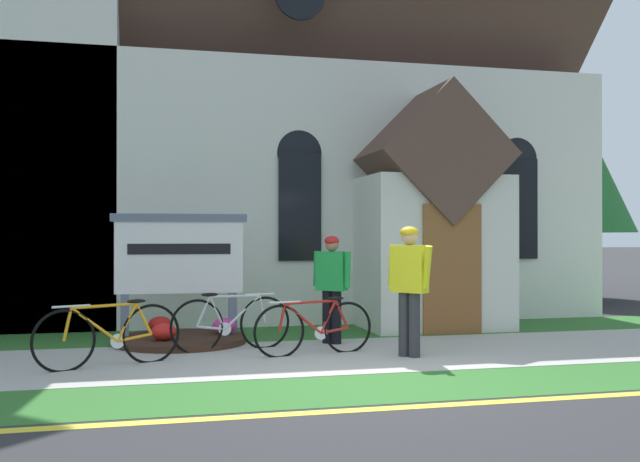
{
  "coord_description": "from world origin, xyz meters",
  "views": [
    {
      "loc": [
        -2.34,
        -7.4,
        1.61
      ],
      "look_at": [
        0.27,
        3.59,
        1.67
      ],
      "focal_mm": 40.34,
      "sensor_mm": 36.0,
      "label": 1
    }
  ],
  "objects_px": {
    "bicycle_black": "(110,335)",
    "roadside_conifer": "(555,146)",
    "cyclist_in_red_jersey": "(409,280)",
    "cyclist_in_white_jersey": "(332,282)",
    "church_sign": "(180,258)",
    "bicycle_green": "(231,323)",
    "bicycle_blue": "(315,327)"
  },
  "relations": [
    {
      "from": "church_sign",
      "to": "bicycle_blue",
      "type": "distance_m",
      "value": 2.58
    },
    {
      "from": "roadside_conifer",
      "to": "cyclist_in_white_jersey",
      "type": "bearing_deg",
      "value": -141.11
    },
    {
      "from": "bicycle_green",
      "to": "cyclist_in_white_jersey",
      "type": "bearing_deg",
      "value": 9.53
    },
    {
      "from": "bicycle_black",
      "to": "roadside_conifer",
      "type": "xyz_separation_m",
      "value": [
        10.32,
        6.99,
        3.44
      ]
    },
    {
      "from": "bicycle_blue",
      "to": "cyclist_in_red_jersey",
      "type": "height_order",
      "value": "cyclist_in_red_jersey"
    },
    {
      "from": "bicycle_blue",
      "to": "cyclist_in_white_jersey",
      "type": "height_order",
      "value": "cyclist_in_white_jersey"
    },
    {
      "from": "church_sign",
      "to": "bicycle_green",
      "type": "xyz_separation_m",
      "value": [
        0.66,
        -1.1,
        -0.87
      ]
    },
    {
      "from": "cyclist_in_red_jersey",
      "to": "cyclist_in_white_jersey",
      "type": "relative_size",
      "value": 1.08
    },
    {
      "from": "bicycle_blue",
      "to": "cyclist_in_white_jersey",
      "type": "distance_m",
      "value": 1.12
    },
    {
      "from": "bicycle_blue",
      "to": "bicycle_black",
      "type": "relative_size",
      "value": 0.98
    },
    {
      "from": "cyclist_in_white_jersey",
      "to": "bicycle_blue",
      "type": "bearing_deg",
      "value": -117.89
    },
    {
      "from": "church_sign",
      "to": "bicycle_black",
      "type": "relative_size",
      "value": 1.18
    },
    {
      "from": "bicycle_black",
      "to": "cyclist_in_red_jersey",
      "type": "bearing_deg",
      "value": -2.91
    },
    {
      "from": "cyclist_in_red_jersey",
      "to": "bicycle_blue",
      "type": "bearing_deg",
      "value": 157.79
    },
    {
      "from": "cyclist_in_red_jersey",
      "to": "roadside_conifer",
      "type": "relative_size",
      "value": 0.29
    },
    {
      "from": "bicycle_black",
      "to": "cyclist_in_white_jersey",
      "type": "height_order",
      "value": "cyclist_in_white_jersey"
    },
    {
      "from": "church_sign",
      "to": "bicycle_blue",
      "type": "xyz_separation_m",
      "value": [
        1.71,
        -1.72,
        -0.89
      ]
    },
    {
      "from": "bicycle_blue",
      "to": "bicycle_green",
      "type": "relative_size",
      "value": 0.99
    },
    {
      "from": "bicycle_green",
      "to": "cyclist_in_white_jersey",
      "type": "relative_size",
      "value": 1.07
    },
    {
      "from": "bicycle_green",
      "to": "cyclist_in_red_jersey",
      "type": "xyz_separation_m",
      "value": [
        2.21,
        -1.09,
        0.63
      ]
    },
    {
      "from": "cyclist_in_white_jersey",
      "to": "roadside_conifer",
      "type": "height_order",
      "value": "roadside_conifer"
    },
    {
      "from": "bicycle_blue",
      "to": "cyclist_in_red_jersey",
      "type": "bearing_deg",
      "value": -22.21
    },
    {
      "from": "bicycle_black",
      "to": "cyclist_in_red_jersey",
      "type": "height_order",
      "value": "cyclist_in_red_jersey"
    },
    {
      "from": "bicycle_black",
      "to": "cyclist_in_white_jersey",
      "type": "bearing_deg",
      "value": 20.47
    },
    {
      "from": "bicycle_black",
      "to": "cyclist_in_red_jersey",
      "type": "xyz_separation_m",
      "value": [
        3.78,
        -0.19,
        0.62
      ]
    },
    {
      "from": "bicycle_blue",
      "to": "bicycle_green",
      "type": "xyz_separation_m",
      "value": [
        -1.05,
        0.61,
        0.02
      ]
    },
    {
      "from": "church_sign",
      "to": "bicycle_black",
      "type": "bearing_deg",
      "value": -114.54
    },
    {
      "from": "bicycle_blue",
      "to": "cyclist_in_white_jersey",
      "type": "xyz_separation_m",
      "value": [
        0.46,
        0.87,
        0.55
      ]
    },
    {
      "from": "church_sign",
      "to": "bicycle_green",
      "type": "relative_size",
      "value": 1.19
    },
    {
      "from": "cyclist_in_red_jersey",
      "to": "cyclist_in_white_jersey",
      "type": "bearing_deg",
      "value": 117.74
    },
    {
      "from": "bicycle_green",
      "to": "bicycle_blue",
      "type": "bearing_deg",
      "value": -30.39
    },
    {
      "from": "bicycle_green",
      "to": "cyclist_in_white_jersey",
      "type": "xyz_separation_m",
      "value": [
        1.5,
        0.25,
        0.53
      ]
    }
  ]
}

